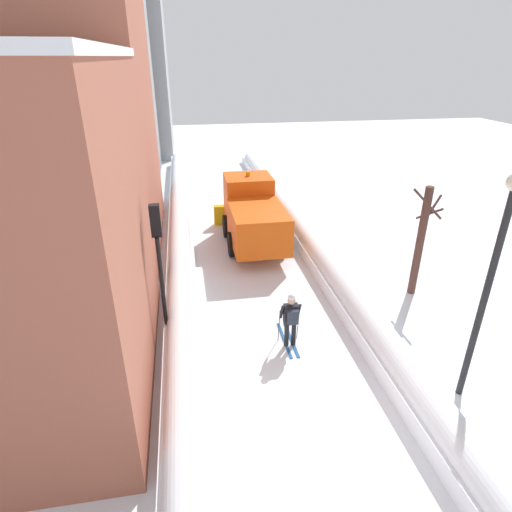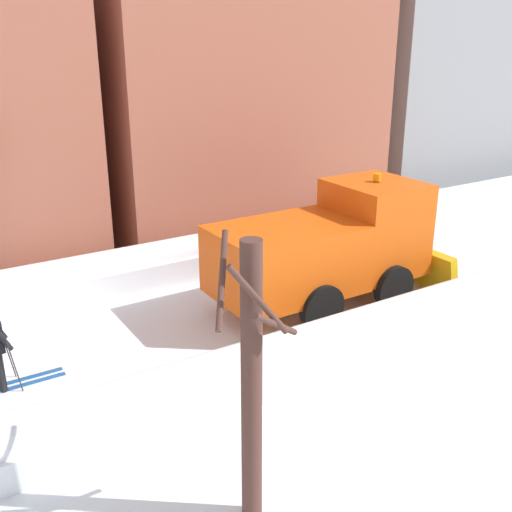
% 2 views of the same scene
% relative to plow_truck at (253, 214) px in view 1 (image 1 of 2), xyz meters
% --- Properties ---
extents(ground_plane, '(80.00, 80.00, 0.00)m').
position_rel_plow_truck_xyz_m(ground_plane, '(-0.47, -1.26, -1.48)').
color(ground_plane, white).
extents(snowbank_left, '(1.10, 36.00, 1.19)m').
position_rel_plow_truck_xyz_m(snowbank_left, '(-3.34, -1.26, -0.93)').
color(snowbank_left, white).
rests_on(snowbank_left, ground).
extents(snowbank_right, '(1.10, 36.00, 0.99)m').
position_rel_plow_truck_xyz_m(snowbank_right, '(2.40, -1.26, -1.05)').
color(snowbank_right, white).
rests_on(snowbank_right, ground).
extents(building_brick_mid, '(7.70, 9.32, 14.38)m').
position_rel_plow_truck_xyz_m(building_brick_mid, '(-8.08, 1.30, 5.71)').
color(building_brick_mid, '#9E5642').
rests_on(building_brick_mid, ground).
extents(building_concrete_far, '(6.84, 9.67, 20.20)m').
position_rel_plow_truck_xyz_m(building_concrete_far, '(-8.08, 11.82, 8.63)').
color(building_concrete_far, gray).
rests_on(building_concrete_far, ground).
extents(building_tower_distant, '(8.71, 8.60, 21.70)m').
position_rel_plow_truck_xyz_m(building_tower_distant, '(-8.08, 22.54, 9.37)').
color(building_tower_distant, '#9EA0A5').
rests_on(building_tower_distant, ground).
extents(plow_truck, '(3.20, 5.98, 3.12)m').
position_rel_plow_truck_xyz_m(plow_truck, '(0.00, 0.00, 0.00)').
color(plow_truck, '#DB510F').
rests_on(plow_truck, ground).
extents(skier, '(0.62, 1.80, 1.81)m').
position_rel_plow_truck_xyz_m(skier, '(-0.15, -7.77, -0.48)').
color(skier, black).
rests_on(skier, ground).
extents(traffic_light_pole, '(0.28, 0.42, 4.44)m').
position_rel_plow_truck_xyz_m(traffic_light_pole, '(-3.82, -6.94, 1.64)').
color(traffic_light_pole, black).
rests_on(traffic_light_pole, ground).
extents(street_lamp, '(0.40, 0.40, 5.87)m').
position_rel_plow_truck_xyz_m(street_lamp, '(3.76, -10.48, 2.18)').
color(street_lamp, black).
rests_on(street_lamp, ground).
extents(bare_tree_near, '(1.15, 1.25, 4.08)m').
position_rel_plow_truck_xyz_m(bare_tree_near, '(5.12, -5.44, 0.65)').
color(bare_tree_near, '#4B2E27').
rests_on(bare_tree_near, ground).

